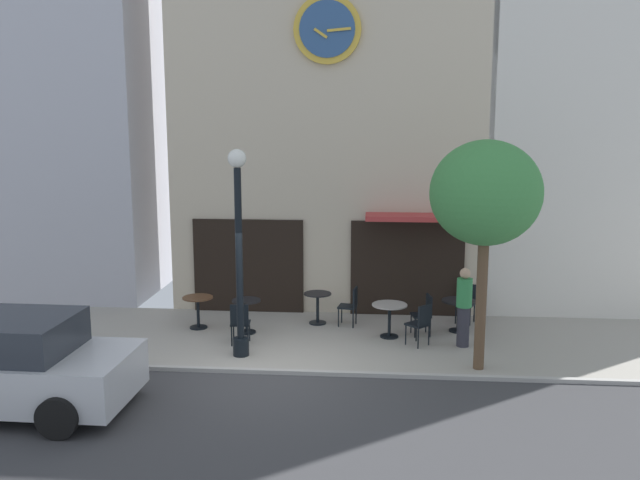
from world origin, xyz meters
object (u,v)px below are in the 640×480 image
at_px(cafe_chair_near_tree, 240,321).
at_px(cafe_chair_facing_wall, 466,300).
at_px(cafe_table_near_door, 459,309).
at_px(cafe_chair_near_lamp, 421,322).
at_px(cafe_table_center_right, 198,306).
at_px(cafe_table_leftmost, 246,311).
at_px(cafe_chair_left_end, 351,303).
at_px(street_tree, 486,195).
at_px(pedestrian_green, 464,306).
at_px(street_lamp, 239,253).
at_px(cafe_chair_under_awning, 425,312).
at_px(cafe_table_center_left, 318,303).
at_px(cafe_table_center, 390,313).

distance_m(cafe_chair_near_tree, cafe_chair_facing_wall, 5.36).
xyz_separation_m(cafe_table_near_door, cafe_chair_near_lamp, (-0.91, -1.08, 0.00)).
distance_m(cafe_table_center_right, cafe_chair_facing_wall, 6.22).
xyz_separation_m(cafe_table_leftmost, cafe_chair_left_end, (2.29, 0.72, 0.02)).
xyz_separation_m(street_tree, cafe_chair_near_tree, (-4.79, 0.98, -2.79)).
distance_m(cafe_chair_near_tree, pedestrian_green, 4.67).
bearing_deg(cafe_chair_near_tree, pedestrian_green, 3.77).
distance_m(cafe_chair_near_lamp, cafe_chair_left_end, 1.99).
bearing_deg(street_tree, street_lamp, 175.73).
bearing_deg(cafe_chair_under_awning, cafe_chair_left_end, 161.51).
xyz_separation_m(cafe_chair_under_awning, pedestrian_green, (0.75, -0.69, 0.33)).
height_order(cafe_table_center_left, cafe_chair_under_awning, cafe_chair_under_awning).
distance_m(cafe_table_leftmost, cafe_table_center, 3.16).
height_order(street_lamp, cafe_table_center, street_lamp).
bearing_deg(street_lamp, cafe_table_near_door, 23.28).
bearing_deg(cafe_table_center_left, cafe_table_center_right, -167.99).
bearing_deg(cafe_chair_near_tree, cafe_chair_facing_wall, 22.61).
distance_m(street_tree, cafe_chair_near_tree, 5.63).
relative_size(street_lamp, cafe_table_center_right, 5.66).
distance_m(cafe_chair_under_awning, pedestrian_green, 1.07).
relative_size(cafe_table_leftmost, cafe_table_near_door, 1.00).
height_order(street_tree, cafe_chair_facing_wall, street_tree).
height_order(cafe_table_near_door, cafe_chair_near_tree, cafe_chair_near_tree).
height_order(cafe_table_leftmost, cafe_chair_near_tree, cafe_chair_near_tree).
xyz_separation_m(cafe_table_near_door, pedestrian_green, (-0.02, -1.01, 0.34)).
bearing_deg(cafe_chair_facing_wall, cafe_chair_left_end, -169.15).
distance_m(cafe_table_center_right, cafe_table_leftmost, 1.20).
height_order(cafe_table_near_door, cafe_chair_under_awning, cafe_chair_under_awning).
xyz_separation_m(cafe_chair_left_end, pedestrian_green, (2.39, -1.24, 0.33)).
bearing_deg(pedestrian_green, cafe_chair_left_end, 152.50).
height_order(street_tree, cafe_chair_near_lamp, street_tree).
xyz_separation_m(cafe_table_leftmost, pedestrian_green, (4.68, -0.52, 0.35)).
bearing_deg(cafe_table_leftmost, cafe_chair_near_lamp, -8.75).
height_order(cafe_chair_near_tree, pedestrian_green, pedestrian_green).
relative_size(cafe_table_center_right, cafe_table_near_door, 0.96).
relative_size(street_lamp, cafe_chair_near_lamp, 4.58).
bearing_deg(cafe_table_center_left, cafe_table_leftmost, -151.17).
distance_m(cafe_chair_left_end, pedestrian_green, 2.71).
bearing_deg(cafe_chair_left_end, pedestrian_green, -27.50).
relative_size(cafe_chair_under_awning, cafe_chair_near_tree, 1.00).
distance_m(street_lamp, pedestrian_green, 4.77).
distance_m(cafe_table_center_right, cafe_table_near_door, 5.87).
relative_size(cafe_table_leftmost, pedestrian_green, 0.45).
distance_m(street_tree, cafe_table_center_right, 6.92).
relative_size(street_lamp, cafe_chair_left_end, 4.58).
height_order(cafe_table_center_right, pedestrian_green, pedestrian_green).
xyz_separation_m(cafe_table_near_door, cafe_chair_facing_wall, (0.27, 0.74, 0.00)).
bearing_deg(cafe_table_center_left, cafe_table_near_door, -6.07).
bearing_deg(cafe_table_center, cafe_chair_facing_wall, 35.06).
bearing_deg(cafe_chair_near_lamp, cafe_table_near_door, 49.80).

